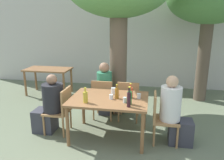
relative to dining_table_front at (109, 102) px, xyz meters
The scene contains 20 objects.
ground_plane 0.68m from the dining_table_front, ahead, with size 30.00×30.00×0.00m, color #667056.
cafe_building_wall 3.49m from the dining_table_front, 90.00° to the left, with size 10.00×0.08×2.80m.
dining_table_front is the anchor object (origin of this frame).
dining_table_back 3.05m from the dining_table_front, 136.18° to the left, with size 1.28×0.70×0.76m.
patio_chair_0 0.93m from the dining_table_front, behind, with size 0.44×0.44×0.88m.
patio_chair_1 0.93m from the dining_table_front, ahead, with size 0.44×0.44×0.88m.
patio_chair_2 0.80m from the dining_table_front, 110.63° to the left, with size 0.44×0.44×0.88m.
patio_chair_3 0.80m from the dining_table_front, 69.37° to the left, with size 0.44×0.44×0.88m.
person_seated_0 1.16m from the dining_table_front, behind, with size 0.59×0.39×1.14m.
person_seated_1 1.15m from the dining_table_front, ahead, with size 0.58×0.35×1.21m.
person_seated_2 1.00m from the dining_table_front, 105.95° to the left, with size 0.33×0.56×1.22m.
wine_bottle_0 0.57m from the dining_table_front, 42.38° to the right, with size 0.06×0.06×0.33m.
green_bottle_1 0.49m from the dining_table_front, 31.06° to the right, with size 0.08×0.08×0.30m.
oil_cruet_2 0.48m from the dining_table_front, 139.24° to the right, with size 0.08×0.08×0.26m.
soda_bottle_3 0.42m from the dining_table_front, 10.63° to the left, with size 0.08×0.08×0.27m.
amber_bottle_4 0.23m from the dining_table_front, ahead, with size 0.07×0.07×0.26m.
drinking_glass_0 0.54m from the dining_table_front, ahead, with size 0.07×0.07×0.09m.
drinking_glass_1 0.14m from the dining_table_front, 44.47° to the right, with size 0.07×0.07×0.08m.
drinking_glass_2 0.28m from the dining_table_front, 81.13° to the left, with size 0.08×0.08×0.12m.
drinking_glass_3 0.38m from the dining_table_front, 30.47° to the right, with size 0.06×0.06×0.10m.
Camera 1 is at (0.71, -3.58, 2.07)m, focal length 35.00 mm.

